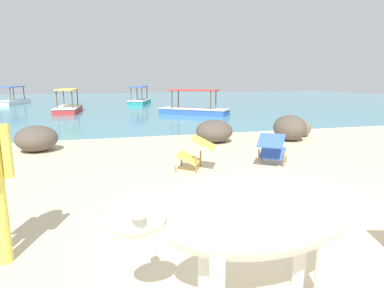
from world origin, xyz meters
TOP-DOWN VIEW (x-y plane):
  - sand_beach at (0.00, 0.00)m, footprint 18.00×14.00m
  - water_surface at (0.00, 22.00)m, footprint 60.00×36.00m
  - cow at (-0.84, -1.14)m, footprint 2.00×0.64m
  - deck_chair_near at (-0.19, 2.87)m, footprint 0.92×0.82m
  - deck_chair_far at (1.45, 2.76)m, footprint 0.89×0.93m
  - shore_rock_large at (-3.61, 5.58)m, footprint 1.20×1.20m
  - shore_rock_medium at (1.13, 5.54)m, footprint 1.39×1.37m
  - shore_rock_small at (3.40, 5.22)m, footprint 1.00×1.10m
  - shore_rock_flat at (4.13, 5.73)m, footprint 0.89×0.87m
  - boat_red at (-3.81, 16.17)m, footprint 1.36×3.73m
  - boat_teal at (0.71, 21.16)m, footprint 2.18×3.85m
  - boat_white at (-8.31, 23.42)m, footprint 1.87×3.83m
  - boat_blue at (2.64, 13.13)m, footprint 3.59×3.20m

SIDE VIEW (x-z plane):
  - water_surface at x=0.00m, z-range -0.01..0.01m
  - sand_beach at x=0.00m, z-range 0.00..0.04m
  - boat_red at x=-3.81m, z-range -0.35..0.94m
  - boat_teal at x=0.71m, z-range -0.35..0.94m
  - boat_white at x=-8.31m, z-range -0.35..0.94m
  - boat_blue at x=2.64m, z-range -0.35..0.94m
  - shore_rock_flat at x=4.13m, z-range 0.04..0.57m
  - shore_rock_medium at x=1.13m, z-range 0.04..0.70m
  - shore_rock_large at x=-3.61m, z-range 0.04..0.70m
  - shore_rock_small at x=3.40m, z-range 0.04..0.80m
  - deck_chair_near at x=-0.19m, z-range 0.08..0.77m
  - deck_chair_far at x=1.45m, z-range 0.08..0.77m
  - cow at x=-0.84m, z-range 0.22..1.35m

